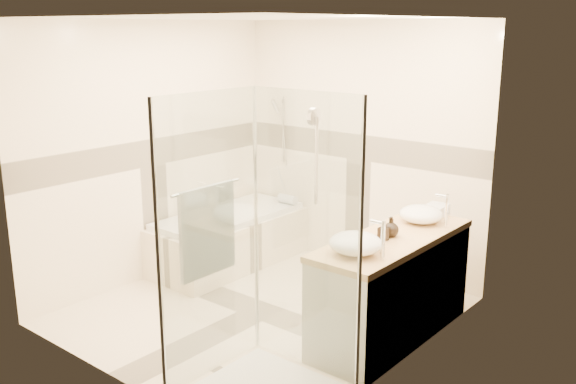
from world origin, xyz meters
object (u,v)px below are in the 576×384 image
Objects in this scene: vessel_sink_near at (421,214)px; amenity_bottle_a at (383,231)px; bathtub at (229,236)px; vessel_sink_far at (356,243)px; vanity at (391,287)px; amenity_bottle_b at (391,227)px; shower_enclosure at (257,323)px.

amenity_bottle_a is (0.00, -0.60, 0.00)m from vessel_sink_near.
bathtub is 4.41× the size of vessel_sink_far.
amenity_bottle_b reaches higher than vanity.
amenity_bottle_b is (0.00, 0.49, 0.00)m from vessel_sink_far.
bathtub is at bearing 170.36° from amenity_bottle_b.
vanity is 0.71m from vessel_sink_far.
vessel_sink_near is 0.48m from amenity_bottle_b.
shower_enclosure is 1.25m from amenity_bottle_a.
vessel_sink_far reaches higher than amenity_bottle_a.
vessel_sink_near is at bearing 90.00° from amenity_bottle_a.
shower_enclosure is 1.36m from amenity_bottle_b.
bathtub is 10.77× the size of amenity_bottle_b.
shower_enclosure is (1.86, -1.62, 0.20)m from bathtub.
vessel_sink_near is 2.42× the size of amenity_bottle_a.
bathtub is at bearing 138.90° from shower_enclosure.
vanity is 0.79× the size of shower_enclosure.
vessel_sink_far reaches higher than vessel_sink_near.
amenity_bottle_b is at bearing -90.00° from vessel_sink_near.
amenity_bottle_b is (0.00, 0.11, 0.00)m from amenity_bottle_a.
amenity_bottle_b reaches higher than bathtub.
vessel_sink_near is at bearing 90.00° from vessel_sink_far.
shower_enclosure reaches higher than amenity_bottle_b.
amenity_bottle_a is at bearing -90.00° from amenity_bottle_b.
vessel_sink_far is 2.60× the size of amenity_bottle_a.
amenity_bottle_a is at bearing -12.58° from bathtub.
amenity_bottle_a is at bearing -99.06° from vanity.
vanity is at bearing 80.94° from amenity_bottle_a.
vessel_sink_near is at bearing 81.11° from shower_enclosure.
vessel_sink_far is 0.38m from amenity_bottle_a.
vessel_sink_far is (2.13, -0.86, 0.62)m from bathtub.
amenity_bottle_b is at bearing 77.77° from shower_enclosure.
amenity_bottle_a is (2.13, -0.48, 0.62)m from bathtub.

